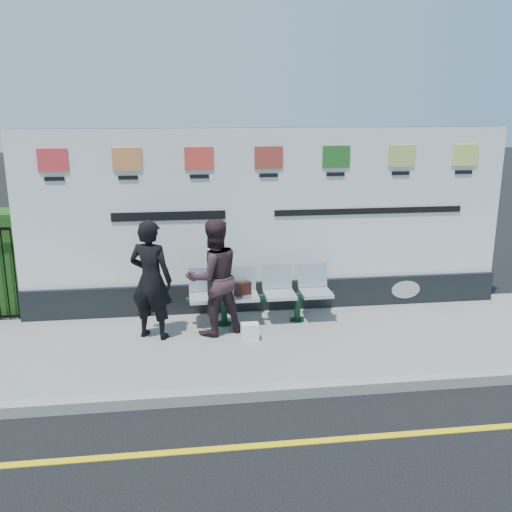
# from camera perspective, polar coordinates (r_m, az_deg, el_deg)

# --- Properties ---
(ground) EXTENTS (80.00, 80.00, 0.00)m
(ground) POSITION_cam_1_polar(r_m,az_deg,el_deg) (6.36, 1.97, -18.34)
(ground) COLOR black
(pavement) EXTENTS (14.00, 3.00, 0.12)m
(pavement) POSITION_cam_1_polar(r_m,az_deg,el_deg) (8.51, -0.86, -8.81)
(pavement) COLOR gray
(pavement) RESTS_ON ground
(kerb) EXTENTS (14.00, 0.18, 0.14)m
(kerb) POSITION_cam_1_polar(r_m,az_deg,el_deg) (7.17, 0.61, -13.53)
(kerb) COLOR gray
(kerb) RESTS_ON ground
(yellow_line) EXTENTS (14.00, 0.10, 0.01)m
(yellow_line) POSITION_cam_1_polar(r_m,az_deg,el_deg) (6.35, 1.97, -18.31)
(yellow_line) COLOR yellow
(yellow_line) RESTS_ON ground
(billboard) EXTENTS (8.00, 0.30, 3.00)m
(billboard) POSITION_cam_1_polar(r_m,az_deg,el_deg) (9.42, 1.15, 2.27)
(billboard) COLOR black
(billboard) RESTS_ON pavement
(bench) EXTENTS (2.25, 0.60, 0.48)m
(bench) POSITION_cam_1_polar(r_m,az_deg,el_deg) (9.06, 0.52, -5.23)
(bench) COLOR silver
(bench) RESTS_ON pavement
(woman_left) EXTENTS (0.77, 0.66, 1.79)m
(woman_left) POSITION_cam_1_polar(r_m,az_deg,el_deg) (8.45, -10.46, -2.34)
(woman_left) COLOR black
(woman_left) RESTS_ON pavement
(woman_right) EXTENTS (1.04, 0.92, 1.76)m
(woman_right) POSITION_cam_1_polar(r_m,az_deg,el_deg) (8.49, -4.26, -2.13)
(woman_right) COLOR #332126
(woman_right) RESTS_ON pavement
(handbag_brown) EXTENTS (0.28, 0.18, 0.20)m
(handbag_brown) POSITION_cam_1_polar(r_m,az_deg,el_deg) (8.91, -1.35, -3.26)
(handbag_brown) COLOR black
(handbag_brown) RESTS_ON bench
(carrier_bag_white) EXTENTS (0.26, 0.16, 0.26)m
(carrier_bag_white) POSITION_cam_1_polar(r_m,az_deg,el_deg) (8.45, -0.62, -7.59)
(carrier_bag_white) COLOR white
(carrier_bag_white) RESTS_ON pavement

